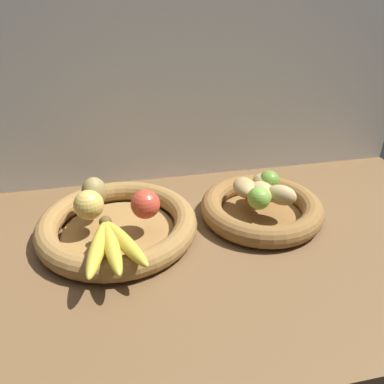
{
  "coord_description": "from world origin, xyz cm",
  "views": [
    {
      "loc": [
        -18.11,
        -75.04,
        52.97
      ],
      "look_at": [
        -1.71,
        1.48,
        9.35
      ],
      "focal_mm": 35.57,
      "sensor_mm": 36.0,
      "label": 1
    }
  ],
  "objects_px": {
    "apple_red_right": "(145,204)",
    "banana_bunch_front": "(111,244)",
    "apple_golden_left": "(89,205)",
    "fruit_bowl_right": "(261,208)",
    "chili_pepper": "(268,200)",
    "potato_large": "(263,192)",
    "potato_back": "(264,182)",
    "pear_brown": "(94,192)",
    "potato_small": "(281,195)",
    "fruit_bowl_left": "(118,225)",
    "potato_oblong": "(245,187)",
    "lime_far": "(269,181)",
    "lime_near": "(259,198)"
  },
  "relations": [
    {
      "from": "banana_bunch_front",
      "to": "potato_large",
      "type": "xyz_separation_m",
      "value": [
        0.37,
        0.13,
        0.0
      ]
    },
    {
      "from": "banana_bunch_front",
      "to": "lime_far",
      "type": "bearing_deg",
      "value": 23.22
    },
    {
      "from": "fruit_bowl_right",
      "to": "potato_large",
      "type": "height_order",
      "value": "potato_large"
    },
    {
      "from": "fruit_bowl_left",
      "to": "potato_back",
      "type": "distance_m",
      "value": 0.39
    },
    {
      "from": "potato_small",
      "to": "lime_near",
      "type": "distance_m",
      "value": 0.06
    },
    {
      "from": "pear_brown",
      "to": "chili_pepper",
      "type": "distance_m",
      "value": 0.42
    },
    {
      "from": "banana_bunch_front",
      "to": "lime_far",
      "type": "height_order",
      "value": "lime_far"
    },
    {
      "from": "chili_pepper",
      "to": "banana_bunch_front",
      "type": "bearing_deg",
      "value": -138.84
    },
    {
      "from": "fruit_bowl_right",
      "to": "chili_pepper",
      "type": "height_order",
      "value": "chili_pepper"
    },
    {
      "from": "potato_oblong",
      "to": "apple_red_right",
      "type": "bearing_deg",
      "value": -168.63
    },
    {
      "from": "fruit_bowl_right",
      "to": "apple_golden_left",
      "type": "height_order",
      "value": "apple_golden_left"
    },
    {
      "from": "apple_golden_left",
      "to": "potato_back",
      "type": "bearing_deg",
      "value": 5.78
    },
    {
      "from": "apple_golden_left",
      "to": "potato_large",
      "type": "distance_m",
      "value": 0.42
    },
    {
      "from": "fruit_bowl_left",
      "to": "apple_red_right",
      "type": "height_order",
      "value": "apple_red_right"
    },
    {
      "from": "potato_back",
      "to": "lime_far",
      "type": "distance_m",
      "value": 0.01
    },
    {
      "from": "potato_back",
      "to": "apple_red_right",
      "type": "bearing_deg",
      "value": -167.77
    },
    {
      "from": "lime_near",
      "to": "potato_large",
      "type": "bearing_deg",
      "value": 56.31
    },
    {
      "from": "apple_red_right",
      "to": "potato_oblong",
      "type": "relative_size",
      "value": 0.8
    },
    {
      "from": "pear_brown",
      "to": "potato_small",
      "type": "height_order",
      "value": "pear_brown"
    },
    {
      "from": "potato_large",
      "to": "potato_back",
      "type": "bearing_deg",
      "value": 65.56
    },
    {
      "from": "apple_golden_left",
      "to": "lime_near",
      "type": "bearing_deg",
      "value": -6.04
    },
    {
      "from": "fruit_bowl_right",
      "to": "banana_bunch_front",
      "type": "height_order",
      "value": "banana_bunch_front"
    },
    {
      "from": "potato_back",
      "to": "potato_small",
      "type": "xyz_separation_m",
      "value": [
        0.01,
        -0.08,
        0.0
      ]
    },
    {
      "from": "potato_oblong",
      "to": "potato_small",
      "type": "relative_size",
      "value": 1.13
    },
    {
      "from": "fruit_bowl_right",
      "to": "pear_brown",
      "type": "height_order",
      "value": "pear_brown"
    },
    {
      "from": "lime_far",
      "to": "potato_large",
      "type": "bearing_deg",
      "value": -127.87
    },
    {
      "from": "apple_golden_left",
      "to": "fruit_bowl_right",
      "type": "bearing_deg",
      "value": -0.16
    },
    {
      "from": "apple_red_right",
      "to": "chili_pepper",
      "type": "bearing_deg",
      "value": -0.48
    },
    {
      "from": "fruit_bowl_left",
      "to": "apple_golden_left",
      "type": "xyz_separation_m",
      "value": [
        -0.06,
        0.0,
        0.06
      ]
    },
    {
      "from": "fruit_bowl_right",
      "to": "potato_back",
      "type": "relative_size",
      "value": 4.89
    },
    {
      "from": "pear_brown",
      "to": "potato_oblong",
      "type": "xyz_separation_m",
      "value": [
        0.37,
        -0.03,
        -0.02
      ]
    },
    {
      "from": "potato_large",
      "to": "pear_brown",
      "type": "bearing_deg",
      "value": 172.34
    },
    {
      "from": "pear_brown",
      "to": "potato_back",
      "type": "height_order",
      "value": "pear_brown"
    },
    {
      "from": "pear_brown",
      "to": "potato_small",
      "type": "relative_size",
      "value": 0.99
    },
    {
      "from": "potato_large",
      "to": "potato_small",
      "type": "height_order",
      "value": "potato_small"
    },
    {
      "from": "apple_red_right",
      "to": "lime_far",
      "type": "relative_size",
      "value": 1.26
    },
    {
      "from": "banana_bunch_front",
      "to": "lime_near",
      "type": "xyz_separation_m",
      "value": [
        0.35,
        0.09,
        0.01
      ]
    },
    {
      "from": "potato_back",
      "to": "potato_small",
      "type": "bearing_deg",
      "value": -81.03
    },
    {
      "from": "banana_bunch_front",
      "to": "potato_oblong",
      "type": "height_order",
      "value": "potato_oblong"
    },
    {
      "from": "fruit_bowl_left",
      "to": "apple_golden_left",
      "type": "bearing_deg",
      "value": 178.84
    },
    {
      "from": "potato_large",
      "to": "potato_back",
      "type": "relative_size",
      "value": 1.32
    },
    {
      "from": "apple_red_right",
      "to": "banana_bunch_front",
      "type": "bearing_deg",
      "value": -126.08
    },
    {
      "from": "fruit_bowl_left",
      "to": "potato_oblong",
      "type": "relative_size",
      "value": 4.5
    },
    {
      "from": "potato_large",
      "to": "lime_far",
      "type": "xyz_separation_m",
      "value": [
        0.03,
        0.04,
        0.01
      ]
    },
    {
      "from": "banana_bunch_front",
      "to": "chili_pepper",
      "type": "bearing_deg",
      "value": 16.03
    },
    {
      "from": "potato_oblong",
      "to": "chili_pepper",
      "type": "height_order",
      "value": "potato_oblong"
    },
    {
      "from": "fruit_bowl_left",
      "to": "banana_bunch_front",
      "type": "bearing_deg",
      "value": -96.0
    },
    {
      "from": "apple_golden_left",
      "to": "pear_brown",
      "type": "height_order",
      "value": "pear_brown"
    },
    {
      "from": "fruit_bowl_right",
      "to": "pear_brown",
      "type": "relative_size",
      "value": 4.2
    },
    {
      "from": "fruit_bowl_left",
      "to": "apple_red_right",
      "type": "bearing_deg",
      "value": -18.43
    }
  ]
}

